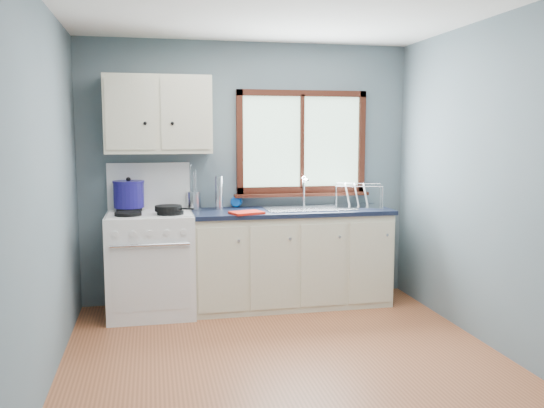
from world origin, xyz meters
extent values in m
cube|color=#A45B36|center=(0.00, 0.00, -0.01)|extent=(3.20, 3.60, 0.02)
cube|color=slate|center=(0.00, 1.81, 1.25)|extent=(3.20, 0.02, 2.50)
cube|color=slate|center=(0.00, -1.81, 1.25)|extent=(3.20, 0.02, 2.50)
cube|color=slate|center=(-1.61, 0.00, 1.25)|extent=(0.02, 3.60, 2.50)
cube|color=slate|center=(1.61, 0.00, 1.25)|extent=(0.02, 3.60, 2.50)
cube|color=white|center=(-0.95, 1.47, 0.46)|extent=(0.76, 0.65, 0.92)
cube|color=white|center=(-0.95, 1.77, 1.14)|extent=(0.76, 0.05, 0.44)
cube|color=silver|center=(-0.95, 1.47, 0.93)|extent=(0.72, 0.59, 0.01)
cylinder|color=black|center=(-1.13, 1.32, 0.95)|extent=(0.23, 0.23, 0.03)
cylinder|color=black|center=(-0.77, 1.32, 0.95)|extent=(0.23, 0.23, 0.03)
cylinder|color=black|center=(-1.13, 1.61, 0.95)|extent=(0.23, 0.23, 0.03)
cylinder|color=black|center=(-0.77, 1.61, 0.95)|extent=(0.23, 0.23, 0.03)
cylinder|color=silver|center=(-0.95, 1.12, 0.70)|extent=(0.66, 0.02, 0.02)
cube|color=silver|center=(-0.95, 1.14, 0.40)|extent=(0.66, 0.01, 0.55)
cube|color=beige|center=(0.36, 1.49, 0.44)|extent=(1.85, 0.60, 0.88)
cube|color=black|center=(0.36, 1.51, 0.04)|extent=(1.85, 0.54, 0.08)
cube|color=black|center=(0.36, 1.49, 0.90)|extent=(1.89, 0.64, 0.04)
cube|color=silver|center=(0.54, 1.49, 0.92)|extent=(0.84, 0.46, 0.01)
cube|color=silver|center=(0.34, 1.49, 0.85)|extent=(0.36, 0.40, 0.14)
cube|color=silver|center=(0.74, 1.49, 0.85)|extent=(0.36, 0.40, 0.14)
cylinder|color=silver|center=(0.54, 1.69, 1.06)|extent=(0.02, 0.02, 0.28)
cylinder|color=silver|center=(0.54, 1.62, 1.19)|extent=(0.02, 0.16, 0.02)
sphere|color=silver|center=(0.54, 1.69, 1.20)|extent=(0.04, 0.04, 0.04)
cube|color=#9EC6A8|center=(0.54, 1.79, 1.55)|extent=(1.22, 0.01, 0.92)
cube|color=#3C170D|center=(0.54, 1.77, 2.02)|extent=(1.30, 0.05, 0.06)
cube|color=#3C170D|center=(0.54, 1.77, 1.08)|extent=(1.30, 0.05, 0.06)
cube|color=#3C170D|center=(-0.08, 1.77, 1.55)|extent=(0.06, 0.05, 1.00)
cube|color=#3C170D|center=(1.16, 1.77, 1.55)|extent=(0.06, 0.05, 1.00)
cube|color=#3C170D|center=(0.54, 1.77, 1.55)|extent=(0.03, 0.05, 0.92)
cube|color=#3C170D|center=(0.54, 1.74, 1.03)|extent=(1.36, 0.10, 0.03)
cube|color=beige|center=(-0.85, 1.63, 1.80)|extent=(0.95, 0.32, 0.70)
cube|color=beige|center=(-1.09, 1.46, 1.80)|extent=(0.44, 0.01, 0.62)
cube|color=beige|center=(-0.61, 1.46, 1.80)|extent=(0.44, 0.01, 0.62)
sphere|color=black|center=(-0.97, 1.45, 1.72)|extent=(0.03, 0.03, 0.03)
sphere|color=black|center=(-0.73, 1.45, 1.72)|extent=(0.03, 0.03, 0.03)
cylinder|color=black|center=(-0.79, 1.32, 0.98)|extent=(0.31, 0.31, 0.05)
cube|color=black|center=(-0.63, 1.25, 0.98)|extent=(0.13, 0.07, 0.01)
cylinder|color=navy|center=(-1.13, 1.63, 1.08)|extent=(0.31, 0.31, 0.23)
cylinder|color=navy|center=(-1.13, 1.63, 1.20)|extent=(0.33, 0.33, 0.02)
sphere|color=black|center=(-1.13, 1.63, 1.22)|extent=(0.05, 0.05, 0.04)
cylinder|color=silver|center=(-0.54, 1.69, 1.00)|extent=(0.15, 0.15, 0.17)
cylinder|color=silver|center=(-0.52, 1.71, 1.18)|extent=(0.01, 0.01, 0.24)
cylinder|color=silver|center=(-0.56, 1.71, 1.20)|extent=(0.01, 0.01, 0.29)
cylinder|color=silver|center=(-0.54, 1.67, 1.16)|extent=(0.01, 0.01, 0.22)
cylinder|color=silver|center=(-0.31, 1.63, 1.08)|extent=(0.09, 0.09, 0.31)
imported|color=#0B4FB9|center=(-0.14, 1.73, 1.06)|extent=(0.14, 0.14, 0.27)
cube|color=red|center=(-0.10, 1.28, 0.93)|extent=(0.32, 0.27, 0.02)
cube|color=silver|center=(1.03, 1.50, 0.93)|extent=(0.55, 0.48, 0.02)
cylinder|color=silver|center=(0.78, 1.42, 1.03)|extent=(0.01, 0.01, 0.22)
cylinder|color=silver|center=(1.19, 1.28, 1.03)|extent=(0.01, 0.01, 0.22)
cylinder|color=silver|center=(0.88, 1.73, 1.03)|extent=(0.01, 0.01, 0.22)
cylinder|color=silver|center=(1.29, 1.59, 1.03)|extent=(0.01, 0.01, 0.22)
cylinder|color=silver|center=(0.98, 1.35, 1.14)|extent=(0.41, 0.15, 0.01)
cylinder|color=silver|center=(1.09, 1.66, 1.14)|extent=(0.41, 0.15, 0.01)
cylinder|color=white|center=(0.93, 1.54, 1.04)|extent=(0.14, 0.25, 0.24)
cylinder|color=white|center=(1.01, 1.51, 1.04)|extent=(0.14, 0.25, 0.24)
cylinder|color=white|center=(1.10, 1.48, 1.04)|extent=(0.14, 0.25, 0.24)
camera|label=1|loc=(-0.92, -3.73, 1.63)|focal=38.00mm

